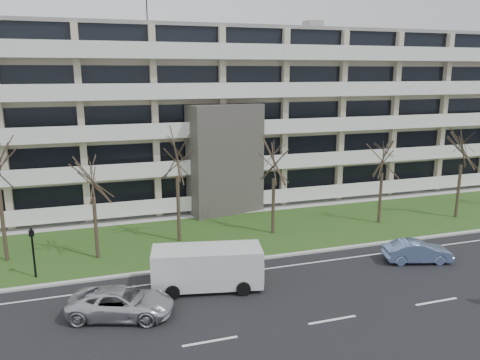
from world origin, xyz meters
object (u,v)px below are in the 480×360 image
object	(u,v)px
blue_sedan	(417,251)
pedestrian_signal	(33,247)
white_van	(209,264)
silver_pickup	(121,303)

from	to	relation	value
blue_sedan	pedestrian_signal	world-z (taller)	pedestrian_signal
blue_sedan	white_van	world-z (taller)	white_van
blue_sedan	pedestrian_signal	size ratio (longest dim) A/B	1.35
blue_sedan	pedestrian_signal	distance (m)	22.85
silver_pickup	white_van	world-z (taller)	white_van
blue_sedan	silver_pickup	bearing A→B (deg)	109.59
silver_pickup	blue_sedan	world-z (taller)	silver_pickup
white_van	pedestrian_signal	size ratio (longest dim) A/B	2.06
silver_pickup	pedestrian_signal	bearing A→B (deg)	55.48
silver_pickup	blue_sedan	distance (m)	17.99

